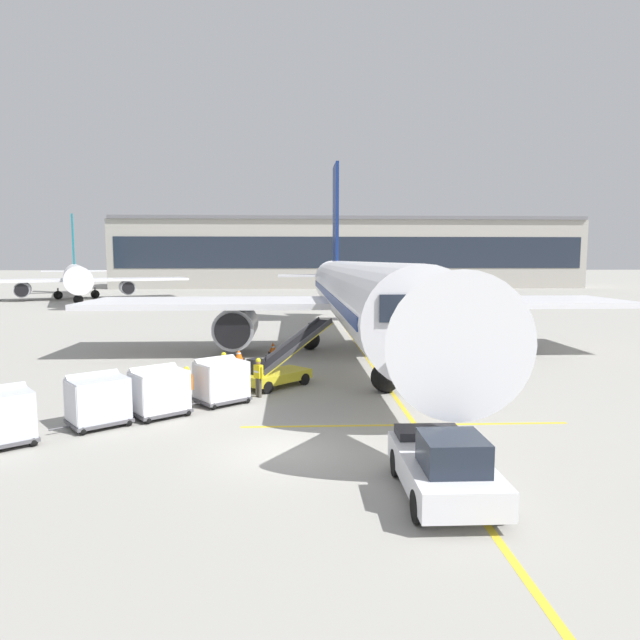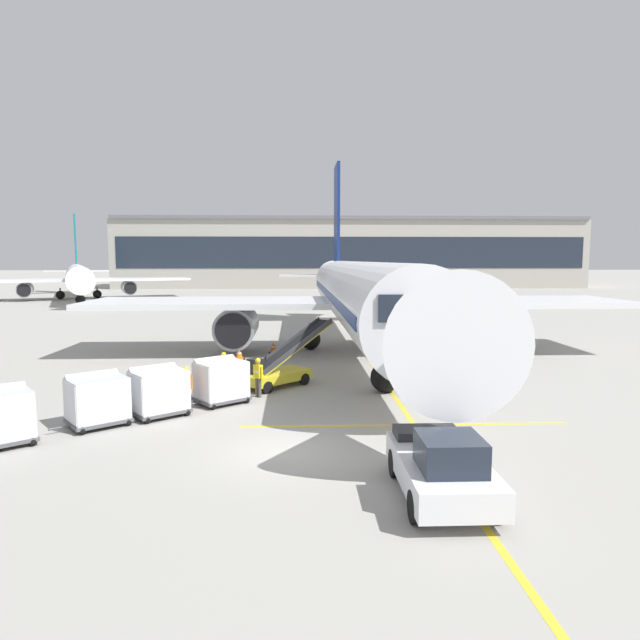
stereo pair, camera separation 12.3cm
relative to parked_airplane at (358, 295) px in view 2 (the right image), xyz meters
name	(u,v)px [view 2 (the right image)]	position (x,y,z in m)	size (l,w,h in m)	color
ground_plane	(281,451)	(-4.42, -18.76, -3.74)	(600.00, 600.00, 0.00)	#9E9B93
parked_airplane	(358,295)	(0.00, 0.00, 0.00)	(34.53, 45.22, 15.03)	white
belt_loader	(279,368)	(-4.79, -9.66, -2.88)	(4.65, 4.62, 3.03)	gold
baggage_cart_lead	(220,380)	(-7.14, -12.79, -2.74)	(2.64, 2.49, 1.91)	#515156
baggage_cart_second	(158,390)	(-9.26, -14.59, -2.74)	(2.64, 2.49, 1.91)	#515156
baggage_cart_third	(97,399)	(-11.15, -15.81, -2.74)	(2.64, 2.49, 1.91)	#515156
pushback_tug	(442,466)	(-0.25, -22.32, -2.92)	(2.13, 4.40, 1.83)	silver
ground_crew_by_loader	(187,385)	(-8.38, -13.64, -2.75)	(0.52, 0.38, 1.74)	#333847
ground_crew_by_carts	(258,375)	(-5.63, -11.84, -2.75)	(0.44, 0.44, 1.74)	#514C42
ground_crew_marshaller	(224,368)	(-7.34, -10.26, -2.75)	(0.54, 0.35, 1.74)	#333847
safety_cone_engine_keepout	(274,348)	(-5.48, -0.34, -3.41)	(0.61, 0.61, 0.70)	black
safety_cone_wingtip	(239,354)	(-7.43, -2.84, -3.39)	(0.65, 0.65, 0.73)	black
safety_cone_nose_mark	(233,361)	(-7.52, -5.00, -3.39)	(0.64, 0.64, 0.73)	black
apron_guidance_line_lead_in	(364,353)	(0.36, -0.79, -3.74)	(0.20, 110.00, 0.01)	yellow
apron_guidance_line_stop_bar	(405,425)	(0.01, -16.18, -3.74)	(12.00, 0.20, 0.01)	yellow
terminal_building	(349,253)	(7.27, 86.62, 3.62)	(98.50, 20.11, 14.83)	#A8A399
distant_airplane	(78,277)	(-37.23, 49.25, -0.37)	(32.60, 39.86, 13.98)	white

